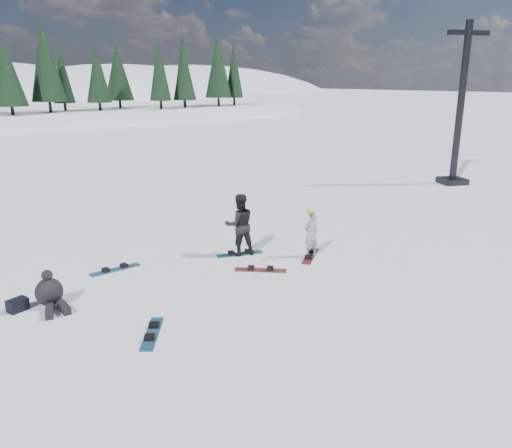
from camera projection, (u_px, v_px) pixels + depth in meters
The scene contains 11 objects.
ground at pixel (281, 276), 14.12m from camera, with size 420.00×420.00×0.00m, color white.
lift_tower at pixel (459, 120), 25.69m from camera, with size 2.15×1.62×8.16m.
snowboarder_woman at pixel (311, 234), 15.46m from camera, with size 0.57×0.40×1.62m.
snowboarder_man at pixel (240, 225), 15.59m from camera, with size 0.96×0.75×1.97m, color black.
seated_rider at pixel (50, 293), 12.13m from camera, with size 0.76×1.16×0.94m.
gear_bag at pixel (18, 305), 11.97m from camera, with size 0.45×0.30×0.30m, color black.
snowboard_woman at pixel (310, 256), 15.67m from camera, with size 1.50×0.28×0.03m, color maroon.
snowboard_man at pixel (240, 254), 15.86m from camera, with size 1.50×0.28×0.03m, color #187985.
snowboard_loose_a at pixel (152, 333), 10.90m from camera, with size 1.50×0.28×0.03m, color #185C84.
snowboard_loose_c at pixel (115, 270), 14.55m from camera, with size 1.50×0.28×0.03m, color #1B6F99.
snowboard_loose_b at pixel (261, 270), 14.52m from camera, with size 1.50×0.28×0.03m, color maroon.
Camera 1 is at (-8.68, -9.90, 5.36)m, focal length 35.00 mm.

